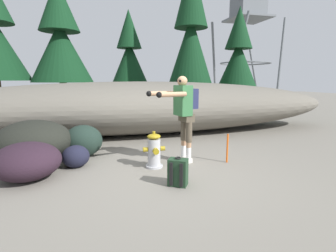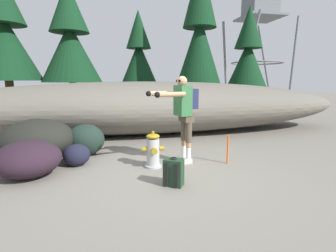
{
  "view_description": "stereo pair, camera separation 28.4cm",
  "coord_description": "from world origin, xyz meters",
  "px_view_note": "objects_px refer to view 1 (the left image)",
  "views": [
    {
      "loc": [
        -1.13,
        -4.44,
        1.68
      ],
      "look_at": [
        0.16,
        0.59,
        0.75
      ],
      "focal_mm": 27.41,
      "sensor_mm": 36.0,
      "label": 1
    },
    {
      "loc": [
        -0.85,
        -4.5,
        1.68
      ],
      "look_at": [
        0.16,
        0.59,
        0.75
      ],
      "focal_mm": 27.41,
      "sensor_mm": 36.0,
      "label": 2
    }
  ],
  "objects_px": {
    "fire_hydrant": "(154,151)",
    "boulder_large": "(34,141)",
    "watchtower": "(248,6)",
    "survey_stake": "(227,148)",
    "boulder_small": "(27,161)",
    "boulder_outlier": "(76,156)",
    "utility_worker": "(183,109)",
    "spare_backpack": "(178,172)",
    "boulder_mid": "(83,141)"
  },
  "relations": [
    {
      "from": "fire_hydrant",
      "to": "survey_stake",
      "type": "xyz_separation_m",
      "value": [
        1.52,
        -0.09,
        -0.03
      ]
    },
    {
      "from": "utility_worker",
      "to": "spare_backpack",
      "type": "relative_size",
      "value": 3.75
    },
    {
      "from": "boulder_small",
      "to": "watchtower",
      "type": "bearing_deg",
      "value": 46.48
    },
    {
      "from": "boulder_large",
      "to": "watchtower",
      "type": "height_order",
      "value": "watchtower"
    },
    {
      "from": "boulder_outlier",
      "to": "survey_stake",
      "type": "bearing_deg",
      "value": -8.89
    },
    {
      "from": "boulder_small",
      "to": "boulder_outlier",
      "type": "xyz_separation_m",
      "value": [
        0.74,
        0.45,
        -0.1
      ]
    },
    {
      "from": "fire_hydrant",
      "to": "boulder_outlier",
      "type": "xyz_separation_m",
      "value": [
        -1.48,
        0.38,
        -0.11
      ]
    },
    {
      "from": "fire_hydrant",
      "to": "boulder_large",
      "type": "relative_size",
      "value": 0.48
    },
    {
      "from": "boulder_small",
      "to": "survey_stake",
      "type": "xyz_separation_m",
      "value": [
        3.74,
        -0.02,
        -0.02
      ]
    },
    {
      "from": "fire_hydrant",
      "to": "spare_backpack",
      "type": "relative_size",
      "value": 1.52
    },
    {
      "from": "boulder_mid",
      "to": "watchtower",
      "type": "bearing_deg",
      "value": 45.69
    },
    {
      "from": "fire_hydrant",
      "to": "survey_stake",
      "type": "relative_size",
      "value": 1.19
    },
    {
      "from": "survey_stake",
      "to": "fire_hydrant",
      "type": "bearing_deg",
      "value": 176.72
    },
    {
      "from": "utility_worker",
      "to": "spare_backpack",
      "type": "bearing_deg",
      "value": 54.69
    },
    {
      "from": "survey_stake",
      "to": "boulder_outlier",
      "type": "bearing_deg",
      "value": 171.11
    },
    {
      "from": "boulder_large",
      "to": "boulder_small",
      "type": "height_order",
      "value": "boulder_large"
    },
    {
      "from": "spare_backpack",
      "to": "boulder_large",
      "type": "distance_m",
      "value": 3.16
    },
    {
      "from": "watchtower",
      "to": "spare_backpack",
      "type": "bearing_deg",
      "value": -124.39
    },
    {
      "from": "boulder_mid",
      "to": "survey_stake",
      "type": "xyz_separation_m",
      "value": [
        2.9,
        -1.2,
        -0.05
      ]
    },
    {
      "from": "boulder_large",
      "to": "survey_stake",
      "type": "bearing_deg",
      "value": -14.77
    },
    {
      "from": "boulder_mid",
      "to": "spare_backpack",
      "type": "bearing_deg",
      "value": -52.43
    },
    {
      "from": "utility_worker",
      "to": "boulder_mid",
      "type": "bearing_deg",
      "value": -39.14
    },
    {
      "from": "utility_worker",
      "to": "boulder_small",
      "type": "xyz_separation_m",
      "value": [
        -2.86,
        -0.23,
        -0.8
      ]
    },
    {
      "from": "utility_worker",
      "to": "watchtower",
      "type": "bearing_deg",
      "value": -139.53
    },
    {
      "from": "boulder_mid",
      "to": "watchtower",
      "type": "relative_size",
      "value": 0.1
    },
    {
      "from": "boulder_small",
      "to": "survey_stake",
      "type": "relative_size",
      "value": 1.86
    },
    {
      "from": "boulder_small",
      "to": "boulder_outlier",
      "type": "height_order",
      "value": "boulder_small"
    },
    {
      "from": "boulder_outlier",
      "to": "watchtower",
      "type": "height_order",
      "value": "watchtower"
    },
    {
      "from": "fire_hydrant",
      "to": "boulder_mid",
      "type": "distance_m",
      "value": 1.77
    },
    {
      "from": "boulder_mid",
      "to": "watchtower",
      "type": "height_order",
      "value": "watchtower"
    },
    {
      "from": "watchtower",
      "to": "fire_hydrant",
      "type": "bearing_deg",
      "value": -127.22
    },
    {
      "from": "boulder_mid",
      "to": "boulder_outlier",
      "type": "bearing_deg",
      "value": -97.67
    },
    {
      "from": "utility_worker",
      "to": "boulder_small",
      "type": "bearing_deg",
      "value": -9.45
    },
    {
      "from": "boulder_large",
      "to": "boulder_outlier",
      "type": "xyz_separation_m",
      "value": [
        0.85,
        -0.55,
        -0.22
      ]
    },
    {
      "from": "fire_hydrant",
      "to": "spare_backpack",
      "type": "distance_m",
      "value": 0.98
    },
    {
      "from": "fire_hydrant",
      "to": "utility_worker",
      "type": "bearing_deg",
      "value": 14.37
    },
    {
      "from": "utility_worker",
      "to": "boulder_large",
      "type": "distance_m",
      "value": 3.14
    },
    {
      "from": "fire_hydrant",
      "to": "boulder_large",
      "type": "bearing_deg",
      "value": 158.3
    },
    {
      "from": "boulder_large",
      "to": "survey_stake",
      "type": "relative_size",
      "value": 2.48
    },
    {
      "from": "boulder_small",
      "to": "survey_stake",
      "type": "bearing_deg",
      "value": -0.33
    },
    {
      "from": "utility_worker",
      "to": "survey_stake",
      "type": "relative_size",
      "value": 2.93
    },
    {
      "from": "utility_worker",
      "to": "spare_backpack",
      "type": "xyz_separation_m",
      "value": [
        -0.43,
        -1.11,
        -0.9
      ]
    },
    {
      "from": "spare_backpack",
      "to": "watchtower",
      "type": "distance_m",
      "value": 16.19
    },
    {
      "from": "spare_backpack",
      "to": "utility_worker",
      "type": "bearing_deg",
      "value": 10.31
    },
    {
      "from": "boulder_small",
      "to": "boulder_outlier",
      "type": "bearing_deg",
      "value": 31.01
    },
    {
      "from": "watchtower",
      "to": "survey_stake",
      "type": "xyz_separation_m",
      "value": [
        -7.12,
        -11.46,
        -6.2
      ]
    },
    {
      "from": "utility_worker",
      "to": "survey_stake",
      "type": "bearing_deg",
      "value": 150.08
    },
    {
      "from": "utility_worker",
      "to": "boulder_outlier",
      "type": "distance_m",
      "value": 2.31
    },
    {
      "from": "spare_backpack",
      "to": "watchtower",
      "type": "relative_size",
      "value": 0.05
    },
    {
      "from": "fire_hydrant",
      "to": "boulder_large",
      "type": "distance_m",
      "value": 2.51
    }
  ]
}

